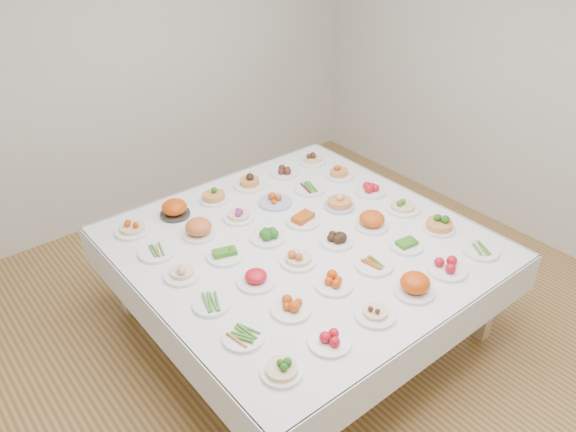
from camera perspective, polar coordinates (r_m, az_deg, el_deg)
room_envelope at (r=3.11m, az=3.13°, el=11.38°), size 5.02×5.02×2.81m
display_table at (r=3.87m, az=1.40°, el=-3.37°), size 2.25×2.25×0.75m
dish_0 at (r=2.90m, az=-0.66°, el=-14.92°), size 0.21×0.21×0.13m
dish_1 at (r=3.07m, az=4.26°, el=-12.25°), size 0.23×0.23×0.10m
dish_2 at (r=3.24m, az=8.89°, el=-9.37°), size 0.23×0.23×0.12m
dish_3 at (r=3.44m, az=12.78°, el=-6.70°), size 0.25×0.25×0.15m
dish_4 at (r=3.67m, az=15.93°, el=-4.82°), size 0.25×0.25×0.11m
dish_5 at (r=3.93m, az=18.96°, el=-3.25°), size 0.24×0.24×0.05m
dish_6 at (r=3.11m, az=-4.56°, el=-12.05°), size 0.23×0.23×0.05m
dish_7 at (r=3.25m, az=0.31°, el=-9.09°), size 0.23×0.23×0.10m
dish_8 at (r=3.43m, az=4.70°, el=-6.66°), size 0.23×0.23×0.09m
dish_9 at (r=3.63m, az=8.70°, el=-4.89°), size 0.24×0.24×0.05m
dish_10 at (r=3.83m, az=11.96°, el=-2.74°), size 0.22×0.22×0.09m
dish_11 at (r=4.05m, az=15.17°, el=-0.59°), size 0.22×0.22×0.14m
dish_12 at (r=3.32m, az=-7.77°, el=-8.77°), size 0.22×0.22×0.05m
dish_13 at (r=3.44m, az=-3.28°, el=-6.12°), size 0.24×0.24×0.12m
dish_14 at (r=3.59m, az=1.06°, el=-3.92°), size 0.24×0.24×0.14m
dish_15 at (r=3.80m, az=4.96°, el=-2.22°), size 0.22×0.22×0.10m
dish_16 at (r=3.98m, az=8.52°, el=-0.28°), size 0.24×0.24×0.14m
dish_17 at (r=4.22m, az=11.62°, el=1.37°), size 0.24×0.24×0.14m
dish_18 at (r=3.54m, az=-10.76°, el=-5.26°), size 0.23×0.23×0.13m
dish_19 at (r=3.68m, az=-6.45°, el=-3.75°), size 0.24×0.24×0.09m
dish_20 at (r=3.82m, az=-2.06°, el=-1.82°), size 0.24×0.24×0.10m
dish_21 at (r=4.01m, az=1.54°, el=-0.19°), size 0.24×0.24×0.10m
dish_22 at (r=4.18m, az=5.27°, el=1.64°), size 0.24×0.23×0.14m
dish_23 at (r=4.41m, az=8.35°, el=2.85°), size 0.24×0.24×0.10m
dish_24 at (r=3.80m, az=-13.16°, el=-3.50°), size 0.24×0.24×0.05m
dish_25 at (r=3.89m, az=-9.09°, el=-1.08°), size 0.24×0.24×0.15m
dish_26 at (r=4.05m, az=-5.04°, el=0.35°), size 0.22×0.22×0.12m
dish_27 at (r=4.23m, az=-1.30°, el=1.70°), size 0.25×0.25×0.09m
dish_28 at (r=4.41m, az=2.17°, el=2.83°), size 0.24×0.24×0.05m
dish_29 at (r=4.61m, az=5.20°, el=4.54°), size 0.22×0.22×0.12m
dish_30 at (r=4.03m, az=-15.59°, el=-0.77°), size 0.24×0.24×0.14m
dish_31 at (r=4.15m, az=-11.46°, el=0.83°), size 0.25×0.25×0.14m
dish_32 at (r=4.28m, az=-7.58°, el=2.22°), size 0.21×0.21×0.13m
dish_33 at (r=4.45m, az=-3.94°, el=3.80°), size 0.26×0.26×0.15m
dish_34 at (r=4.63m, az=-0.44°, el=4.62°), size 0.22×0.22×0.09m
dish_35 at (r=4.82m, az=2.52°, el=6.06°), size 0.23×0.23×0.13m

